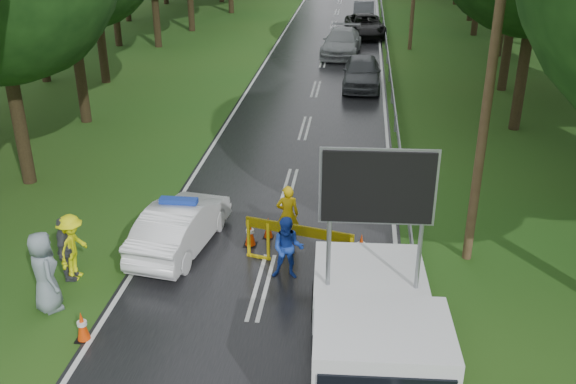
# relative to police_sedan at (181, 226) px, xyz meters

# --- Properties ---
(ground) EXTENTS (160.00, 160.00, 0.00)m
(ground) POSITION_rel_police_sedan_xyz_m (2.45, -1.65, -0.68)
(ground) COLOR #1C4F16
(ground) RESTS_ON ground
(road) EXTENTS (7.00, 140.00, 0.02)m
(road) POSITION_rel_police_sedan_xyz_m (2.45, 28.35, -0.67)
(road) COLOR black
(road) RESTS_ON ground
(guardrail) EXTENTS (0.12, 60.06, 0.70)m
(guardrail) POSITION_rel_police_sedan_xyz_m (6.15, 28.02, -0.13)
(guardrail) COLOR gray
(guardrail) RESTS_ON ground
(utility_pole_near) EXTENTS (1.40, 0.24, 10.00)m
(utility_pole_near) POSITION_rel_police_sedan_xyz_m (7.65, 0.35, 4.39)
(utility_pole_near) COLOR #4D3723
(utility_pole_near) RESTS_ON ground
(police_sedan) EXTENTS (2.02, 4.25, 1.48)m
(police_sedan) POSITION_rel_police_sedan_xyz_m (0.00, 0.00, 0.00)
(police_sedan) COLOR white
(police_sedan) RESTS_ON ground
(work_truck) EXTENTS (2.69, 5.60, 4.37)m
(work_truck) POSITION_rel_police_sedan_xyz_m (5.12, -4.89, 0.51)
(work_truck) COLOR gray
(work_truck) RESTS_ON ground
(barrier) EXTENTS (2.82, 0.74, 1.19)m
(barrier) POSITION_rel_police_sedan_xyz_m (3.25, -0.59, 0.23)
(barrier) COLOR yellow
(barrier) RESTS_ON ground
(officer) EXTENTS (0.67, 0.49, 1.70)m
(officer) POSITION_rel_police_sedan_xyz_m (2.82, 0.67, 0.17)
(officer) COLOR gold
(officer) RESTS_ON ground
(civilian) EXTENTS (0.81, 0.63, 1.66)m
(civilian) POSITION_rel_police_sedan_xyz_m (3.04, -1.15, 0.15)
(civilian) COLOR #1C41B8
(civilian) RESTS_ON ground
(bystander_left) EXTENTS (0.73, 1.17, 1.74)m
(bystander_left) POSITION_rel_police_sedan_xyz_m (-2.24, -1.76, 0.19)
(bystander_left) COLOR #F8FD0D
(bystander_left) RESTS_ON ground
(bystander_mid) EXTENTS (0.62, 1.06, 1.70)m
(bystander_mid) POSITION_rel_police_sedan_xyz_m (-2.39, -1.84, 0.17)
(bystander_mid) COLOR #45494E
(bystander_mid) RESTS_ON ground
(bystander_right) EXTENTS (1.11, 1.14, 1.97)m
(bystander_right) POSITION_rel_police_sedan_xyz_m (-2.30, -3.11, 0.31)
(bystander_right) COLOR gray
(bystander_right) RESTS_ON ground
(queue_car_first) EXTENTS (1.88, 4.61, 1.57)m
(queue_car_first) POSITION_rel_police_sedan_xyz_m (4.70, 16.99, 0.11)
(queue_car_first) COLOR #414449
(queue_car_first) RESTS_ON ground
(queue_car_second) EXTENTS (2.51, 5.43, 1.54)m
(queue_car_second) POSITION_rel_police_sedan_xyz_m (3.41, 24.21, 0.09)
(queue_car_second) COLOR #94979B
(queue_car_second) RESTS_ON ground
(queue_car_third) EXTENTS (3.07, 5.58, 1.48)m
(queue_car_third) POSITION_rel_police_sedan_xyz_m (4.80, 30.21, 0.06)
(queue_car_third) COLOR black
(queue_car_third) RESTS_ON ground
(queue_car_fourth) EXTENTS (1.55, 4.44, 1.46)m
(queue_car_fourth) POSITION_rel_police_sedan_xyz_m (4.66, 36.21, 0.06)
(queue_car_fourth) COLOR #46484E
(queue_car_fourth) RESTS_ON ground
(cone_near_left) EXTENTS (0.34, 0.34, 0.72)m
(cone_near_left) POSITION_rel_police_sedan_xyz_m (-1.05, -4.15, -0.33)
(cone_near_left) COLOR black
(cone_near_left) RESTS_ON ground
(cone_center) EXTENTS (0.36, 0.36, 0.75)m
(cone_center) POSITION_rel_police_sedan_xyz_m (1.83, 0.35, -0.31)
(cone_center) COLOR black
(cone_center) RESTS_ON ground
(cone_far) EXTENTS (0.30, 0.30, 0.63)m
(cone_far) POSITION_rel_police_sedan_xyz_m (2.26, 0.85, -0.37)
(cone_far) COLOR black
(cone_far) RESTS_ON ground
(cone_left_mid) EXTENTS (0.37, 0.37, 0.78)m
(cone_left_mid) POSITION_rel_police_sedan_xyz_m (-0.45, -1.15, -0.30)
(cone_left_mid) COLOR black
(cone_left_mid) RESTS_ON ground
(cone_right) EXTENTS (0.38, 0.38, 0.81)m
(cone_right) POSITION_rel_police_sedan_xyz_m (4.85, -0.15, -0.28)
(cone_right) COLOR black
(cone_right) RESTS_ON ground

